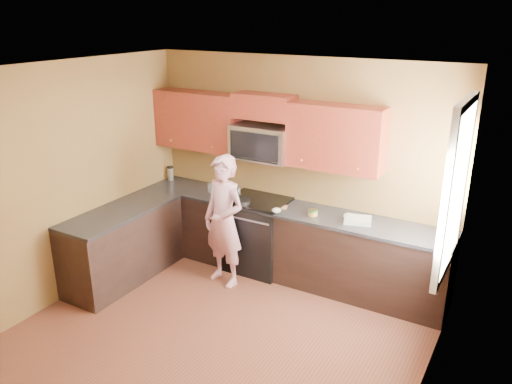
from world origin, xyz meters
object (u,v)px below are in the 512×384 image
Objects in this scene: stove at (257,234)px; frying_pan at (241,203)px; woman at (224,221)px; microwave at (262,159)px; butter_tub at (313,215)px; travel_mug at (171,180)px.

stove is 2.33× the size of frying_pan.
woman is (-0.16, -0.53, 0.34)m from stove.
microwave is at bearing 62.45° from frying_pan.
butter_tub is at bearing -4.83° from stove.
stove is 0.53m from frying_pan.
microwave reaches higher than butter_tub.
frying_pan is at bearing -170.43° from butter_tub.
woman is 1.06m from butter_tub.
frying_pan is (-0.11, -0.34, -0.50)m from microwave.
microwave is 0.62m from frying_pan.
butter_tub is at bearing 38.29° from woman.
woman is 8.15× the size of travel_mug.
woman is at bearing -110.30° from frying_pan.
woman is 3.98× the size of frying_pan.
microwave is at bearing 166.40° from butter_tub.
stove is at bearing -5.58° from travel_mug.
microwave reaches higher than stove.
frying_pan is at bearing -107.01° from microwave.
travel_mug is (-2.29, 0.21, -0.00)m from butter_tub.
woman is at bearing -106.74° from stove.
travel_mug is (-1.39, 0.37, -0.03)m from frying_pan.
woman reaches higher than frying_pan.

